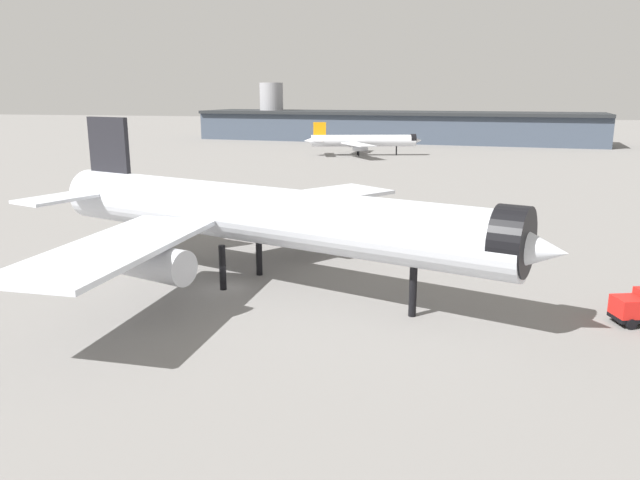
# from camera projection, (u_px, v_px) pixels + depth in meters

# --- Properties ---
(ground) EXTENTS (900.00, 900.00, 0.00)m
(ground) POSITION_uv_depth(u_px,v_px,m) (225.00, 288.00, 61.26)
(ground) COLOR slate
(airliner_near_gate) EXTENTS (57.30, 50.96, 16.54)m
(airliner_near_gate) POSITION_uv_depth(u_px,v_px,m) (258.00, 216.00, 60.58)
(airliner_near_gate) COLOR silver
(airliner_near_gate) RESTS_ON ground
(airliner_far_taxiway) EXTENTS (36.96, 33.02, 10.47)m
(airliner_far_taxiway) POSITION_uv_depth(u_px,v_px,m) (363.00, 141.00, 192.21)
(airliner_far_taxiway) COLOR silver
(airliner_far_taxiway) RESTS_ON ground
(terminal_building) EXTENTS (165.13, 45.44, 23.81)m
(terminal_building) POSITION_uv_depth(u_px,v_px,m) (388.00, 126.00, 251.17)
(terminal_building) COLOR #3D4756
(terminal_building) RESTS_ON ground
(baggage_tug_wing) EXTENTS (3.47, 2.47, 1.85)m
(baggage_tug_wing) POSITION_uv_depth(u_px,v_px,m) (411.00, 218.00, 91.16)
(baggage_tug_wing) COLOR black
(baggage_tug_wing) RESTS_ON ground
(traffic_cone_near_nose) EXTENTS (0.62, 0.62, 0.78)m
(traffic_cone_near_nose) POSITION_uv_depth(u_px,v_px,m) (236.00, 219.00, 92.97)
(traffic_cone_near_nose) COLOR #F2600C
(traffic_cone_near_nose) RESTS_ON ground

